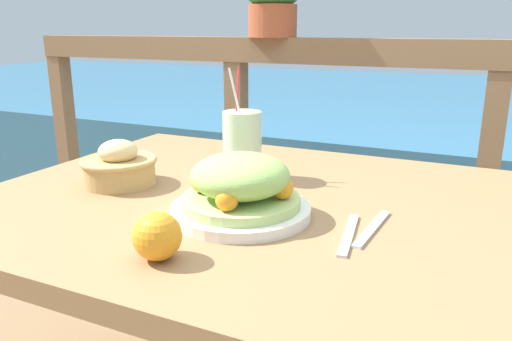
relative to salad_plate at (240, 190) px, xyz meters
The scene contains 9 objects.
patio_table 0.18m from the salad_plate, 110.19° to the left, with size 1.10×0.90×0.72m.
railing_fence 0.94m from the salad_plate, 92.34° to the left, with size 2.80×0.08×1.03m.
sea_backdrop 3.48m from the salad_plate, 90.64° to the left, with size 12.00×4.00×0.54m.
salad_plate is the anchor object (origin of this frame).
drink_glass 0.25m from the salad_plate, 115.90° to the left, with size 0.09×0.09×0.25m.
bread_basket 0.34m from the salad_plate, 169.77° to the left, with size 0.17×0.17×0.10m.
fork 0.21m from the salad_plate, ahead, with size 0.04×0.18×0.00m.
knife 0.25m from the salad_plate, ahead, with size 0.03×0.18×0.00m.
orange_near_basket 0.22m from the salad_plate, 98.36° to the right, with size 0.07×0.07×0.07m.
Camera 1 is at (0.43, -0.88, 1.06)m, focal length 35.00 mm.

